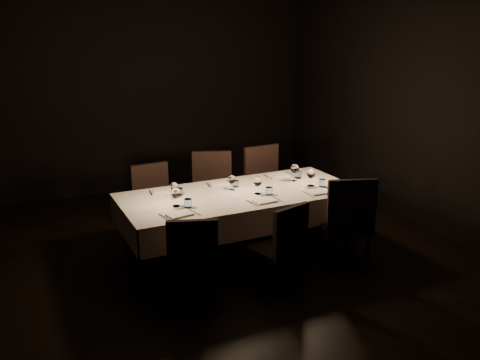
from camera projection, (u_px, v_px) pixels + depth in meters
name	position (u px, v px, depth m)	size (l,w,h in m)	color
room	(240.00, 124.00, 5.18)	(5.01, 6.01, 3.01)	black
dining_table	(240.00, 199.00, 5.41)	(2.52, 1.12, 0.76)	black
chair_near_left	(193.00, 259.00, 4.42)	(0.55, 0.55, 0.91)	black
place_setting_near_left	(180.00, 202.00, 4.87)	(0.36, 0.41, 0.19)	silver
chair_near_center	(283.00, 243.00, 4.78)	(0.52, 0.52, 0.88)	black
place_setting_near_center	(262.00, 190.00, 5.25)	(0.34, 0.41, 0.19)	silver
chair_near_right	(347.00, 220.00, 5.18)	(0.63, 0.63, 1.03)	black
place_setting_near_right	(316.00, 181.00, 5.52)	(0.35, 0.41, 0.19)	silver
chair_far_left	(154.00, 201.00, 5.90)	(0.48, 0.48, 0.94)	black
place_setting_far_left	(172.00, 189.00, 5.28)	(0.31, 0.39, 0.17)	silver
chair_far_center	(212.00, 190.00, 6.19)	(0.63, 0.63, 1.00)	black
place_setting_far_center	(229.00, 182.00, 5.55)	(0.30, 0.39, 0.16)	silver
chair_far_right	(266.00, 183.00, 6.44)	(0.51, 0.51, 1.02)	black
place_setting_far_right	(291.00, 172.00, 5.87)	(0.36, 0.42, 0.20)	silver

